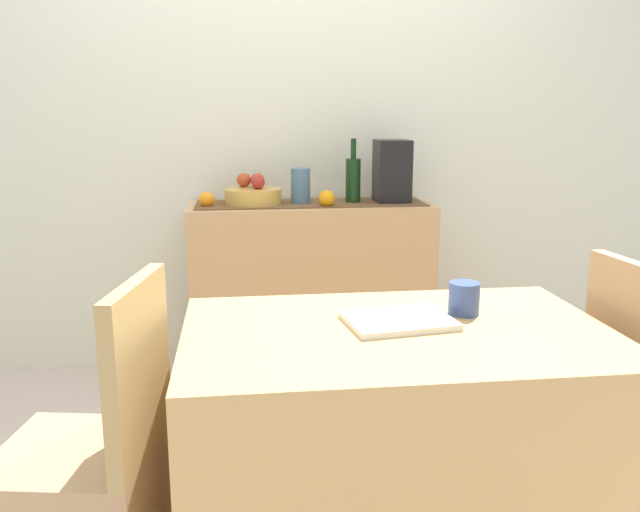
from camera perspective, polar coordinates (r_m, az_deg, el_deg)
The scene contains 17 objects.
ground_plane at distance 2.58m, azimuth -0.67°, elevation -18.20°, with size 6.40×6.40×0.02m, color beige.
room_wall_rear at distance 3.39m, azimuth -3.06°, elevation 13.19°, with size 6.40×0.06×2.70m, color silver.
sideboard_console at distance 3.26m, azimuth -0.80°, elevation -3.03°, with size 1.16×0.42×0.87m, color tan.
table_runner at distance 3.17m, azimuth -0.83°, elevation 4.60°, with size 1.09×0.32×0.01m, color brown.
fruit_bowl at distance 3.15m, azimuth -5.82°, elevation 5.18°, with size 0.27×0.27×0.07m, color gold.
apple_front at distance 3.13m, azimuth -5.40°, elevation 6.41°, with size 0.07×0.07×0.07m, color #A72B27.
apple_upper at distance 3.21m, azimuth -5.44°, elevation 6.57°, with size 0.07×0.07×0.07m, color #AC3D2F.
apple_center at distance 3.22m, azimuth -6.62°, elevation 6.57°, with size 0.07×0.07×0.07m, color #B63F25.
wine_bottle at distance 3.19m, azimuth 2.89°, elevation 6.66°, with size 0.07×0.07×0.31m.
coffee_maker at distance 3.23m, azimuth 6.26°, elevation 7.30°, with size 0.16×0.18×0.30m, color black.
ceramic_vase at distance 3.16m, azimuth -1.69°, elevation 6.07°, with size 0.09×0.09×0.17m, color #486C8B.
orange_loose_mid at distance 3.11m, azimuth -9.79°, elevation 4.85°, with size 0.07×0.07×0.07m, color orange.
orange_loose_near_bowl at distance 3.07m, azimuth 0.58°, elevation 5.01°, with size 0.08×0.08×0.08m, color orange.
dining_table at distance 1.92m, azimuth 6.45°, elevation -16.82°, with size 1.14×0.73×0.74m, color tan.
open_book at distance 1.81m, azimuth 6.84°, elevation -5.58°, with size 0.28×0.21×0.02m, color white.
coffee_cup at distance 1.91m, azimuth 12.38°, elevation -3.61°, with size 0.09×0.09×0.09m, color #374D8D.
chair_near_window at distance 1.97m, azimuth -19.54°, elevation -20.19°, with size 0.46×0.46×0.90m.
Camera 1 is at (-0.25, -2.21, 1.31)m, focal length 36.91 mm.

